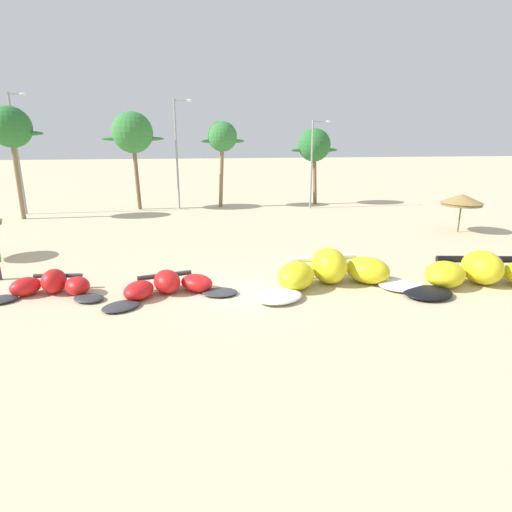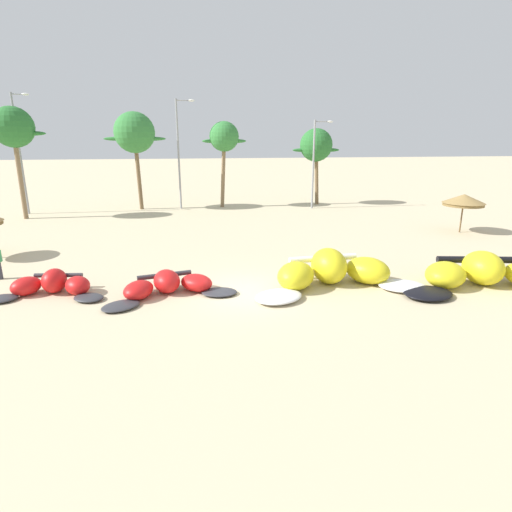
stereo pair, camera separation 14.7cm
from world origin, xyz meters
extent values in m
plane|color=beige|center=(0.00, 0.00, 0.00)|extent=(260.00, 260.00, 0.00)
ellipsoid|color=#333338|center=(-10.04, 0.58, 0.10)|extent=(1.46, 1.23, 0.21)
ellipsoid|color=red|center=(-9.26, 1.20, 0.39)|extent=(1.59, 1.60, 0.77)
ellipsoid|color=red|center=(-8.15, 1.32, 0.52)|extent=(1.15, 1.40, 1.04)
ellipsoid|color=red|center=(-7.12, 0.90, 0.39)|extent=(1.46, 1.58, 0.77)
ellipsoid|color=#333338|center=(-6.53, 0.10, 0.10)|extent=(1.59, 1.46, 0.21)
cylinder|color=#333338|center=(-8.09, 1.76, 0.61)|extent=(2.08, 0.47, 0.19)
cube|color=#333338|center=(-8.17, 1.19, 0.52)|extent=(0.81, 0.56, 0.04)
ellipsoid|color=#333338|center=(-5.11, -1.00, 0.10)|extent=(1.88, 1.75, 0.19)
ellipsoid|color=red|center=(-4.51, -0.04, 0.36)|extent=(1.62, 1.84, 0.72)
ellipsoid|color=red|center=(-3.37, 0.52, 0.49)|extent=(1.41, 1.72, 0.97)
ellipsoid|color=red|center=(-2.10, 0.47, 0.36)|extent=(1.87, 1.86, 0.72)
ellipsoid|color=#333338|center=(-1.16, -0.17, 0.10)|extent=(1.66, 1.32, 0.19)
cylinder|color=#333338|center=(-3.48, 1.04, 0.59)|extent=(2.36, 0.70, 0.21)
cube|color=#333338|center=(-3.33, 0.37, 0.49)|extent=(0.95, 0.71, 0.04)
ellipsoid|color=white|center=(1.19, -1.25, 0.16)|extent=(2.53, 2.26, 0.32)
ellipsoid|color=yellow|center=(2.23, -0.04, 0.60)|extent=(2.43, 2.59, 1.20)
ellipsoid|color=yellow|center=(3.94, 0.49, 0.81)|extent=(1.68, 2.16, 1.62)
ellipsoid|color=yellow|center=(5.70, 0.15, 0.60)|extent=(2.52, 2.60, 1.20)
ellipsoid|color=white|center=(6.87, -0.94, 0.16)|extent=(2.44, 2.11, 0.32)
cylinder|color=white|center=(3.90, 1.22, 0.96)|extent=(3.34, 0.49, 0.30)
cube|color=white|center=(3.95, 0.28, 0.81)|extent=(1.25, 0.81, 0.04)
ellipsoid|color=black|center=(7.49, -1.92, 0.15)|extent=(2.35, 1.98, 0.31)
ellipsoid|color=yellow|center=(8.89, -0.94, 0.57)|extent=(2.70, 2.68, 1.13)
ellipsoid|color=yellow|center=(10.81, -0.85, 0.76)|extent=(2.07, 2.41, 1.53)
cylinder|color=black|center=(10.96, -0.13, 0.93)|extent=(3.56, 1.02, 0.32)
cube|color=black|center=(10.77, -1.06, 0.76)|extent=(1.42, 1.00, 0.04)
cylinder|color=brown|center=(16.78, 9.06, 1.05)|extent=(0.10, 0.10, 2.10)
cone|color=olive|center=(16.78, 9.06, 2.41)|extent=(2.85, 2.85, 0.62)
cylinder|color=olive|center=(16.78, 9.06, 2.00)|extent=(2.71, 2.71, 0.20)
cylinder|color=#7F6647|center=(-15.62, 19.96, 3.66)|extent=(0.42, 0.36, 7.33)
sphere|color=#286B2D|center=(-15.59, 19.96, 7.33)|extent=(3.19, 3.19, 3.19)
ellipsoid|color=#286B2D|center=(-14.31, 19.96, 6.85)|extent=(2.23, 0.50, 0.36)
cylinder|color=brown|center=(-6.63, 23.33, 3.49)|extent=(0.50, 0.36, 7.00)
sphere|color=#337A38|center=(-6.70, 23.33, 6.99)|extent=(3.66, 3.66, 3.66)
ellipsoid|color=#337A38|center=(-8.16, 23.33, 6.44)|extent=(2.56, 0.50, 0.36)
ellipsoid|color=#337A38|center=(-5.23, 23.33, 6.44)|extent=(2.56, 0.50, 0.36)
cylinder|color=#7F6647|center=(1.27, 23.29, 3.32)|extent=(0.69, 0.36, 6.66)
sphere|color=#337A38|center=(1.44, 23.29, 6.65)|extent=(2.78, 2.78, 2.78)
ellipsoid|color=#337A38|center=(0.33, 23.29, 6.23)|extent=(1.94, 0.50, 0.36)
ellipsoid|color=#337A38|center=(2.55, 23.29, 6.23)|extent=(1.94, 0.50, 0.36)
cylinder|color=brown|center=(10.67, 23.46, 2.93)|extent=(0.67, 0.36, 5.86)
sphere|color=#286B2D|center=(10.52, 23.46, 5.85)|extent=(3.20, 3.20, 3.20)
ellipsoid|color=#286B2D|center=(9.24, 23.46, 5.37)|extent=(2.24, 0.50, 0.36)
ellipsoid|color=#286B2D|center=(11.80, 23.46, 5.37)|extent=(2.24, 0.50, 0.36)
cylinder|color=gray|center=(-16.23, 22.41, 5.07)|extent=(0.18, 0.18, 10.15)
cylinder|color=gray|center=(-15.67, 22.41, 10.00)|extent=(1.12, 0.10, 0.10)
ellipsoid|color=silver|center=(-15.11, 22.41, 10.00)|extent=(0.56, 0.24, 0.20)
cylinder|color=gray|center=(-2.86, 23.05, 4.96)|extent=(0.18, 0.18, 9.91)
cylinder|color=gray|center=(-2.17, 23.05, 9.76)|extent=(1.39, 0.10, 0.10)
ellipsoid|color=silver|center=(-1.47, 23.05, 9.76)|extent=(0.56, 0.24, 0.20)
cylinder|color=gray|center=(9.56, 21.12, 4.06)|extent=(0.18, 0.18, 8.11)
cylinder|color=gray|center=(10.28, 21.12, 7.96)|extent=(1.45, 0.10, 0.10)
ellipsoid|color=silver|center=(11.01, 21.12, 7.96)|extent=(0.56, 0.24, 0.20)
camera|label=1|loc=(-2.53, -16.54, 6.39)|focal=28.68mm
camera|label=2|loc=(-2.38, -16.57, 6.39)|focal=28.68mm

